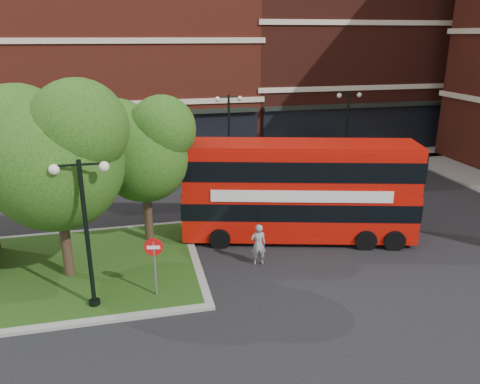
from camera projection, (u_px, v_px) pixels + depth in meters
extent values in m
plane|color=black|center=(259.00, 291.00, 16.25)|extent=(120.00, 120.00, 0.00)
cube|color=slate|center=(194.00, 166.00, 31.46)|extent=(44.00, 3.00, 0.12)
cube|color=maroon|center=(69.00, 56.00, 34.43)|extent=(26.00, 12.00, 14.00)
cube|color=#471911|center=(346.00, 41.00, 38.87)|extent=(18.00, 12.00, 16.00)
cube|color=gray|center=(29.00, 274.00, 17.27)|extent=(12.60, 7.60, 0.12)
cube|color=#19380F|center=(29.00, 274.00, 17.26)|extent=(12.00, 7.00, 0.15)
cylinder|color=#2D2116|center=(64.00, 229.00, 16.53)|extent=(0.36, 0.36, 3.92)
sphere|color=#194110|center=(56.00, 164.00, 15.77)|extent=(4.60, 4.60, 4.60)
sphere|color=#194110|center=(19.00, 135.00, 15.86)|extent=(3.45, 3.45, 3.45)
sphere|color=#194110|center=(79.00, 128.00, 15.14)|extent=(3.22, 3.22, 3.22)
cylinder|color=#2D2116|center=(147.00, 204.00, 19.55)|extent=(0.36, 0.36, 3.47)
sphere|color=#194110|center=(144.00, 155.00, 18.88)|extent=(3.80, 3.80, 3.80)
sphere|color=#194110|center=(118.00, 134.00, 18.94)|extent=(2.85, 2.85, 2.85)
sphere|color=#194110|center=(162.00, 129.00, 18.34)|extent=(2.66, 2.66, 2.66)
cylinder|color=black|center=(87.00, 238.00, 14.45)|extent=(0.14, 0.14, 5.00)
cylinder|color=black|center=(95.00, 304.00, 15.20)|extent=(0.36, 0.36, 0.30)
cube|color=black|center=(79.00, 165.00, 13.70)|extent=(1.40, 0.06, 0.06)
sphere|color=#F2EACC|center=(54.00, 169.00, 13.58)|extent=(0.32, 0.32, 0.32)
sphere|color=#F2EACC|center=(104.00, 167.00, 13.88)|extent=(0.32, 0.32, 0.32)
cylinder|color=black|center=(229.00, 135.00, 29.27)|extent=(0.14, 0.14, 5.00)
cylinder|color=black|center=(229.00, 171.00, 30.02)|extent=(0.36, 0.36, 0.30)
cube|color=black|center=(229.00, 97.00, 28.52)|extent=(1.40, 0.06, 0.06)
sphere|color=#F2EACC|center=(217.00, 99.00, 28.40)|extent=(0.32, 0.32, 0.32)
sphere|color=#F2EACC|center=(240.00, 99.00, 28.70)|extent=(0.32, 0.32, 0.32)
cylinder|color=black|center=(347.00, 130.00, 31.00)|extent=(0.14, 0.14, 5.00)
cylinder|color=black|center=(344.00, 164.00, 31.75)|extent=(0.36, 0.36, 0.30)
cube|color=black|center=(349.00, 94.00, 30.25)|extent=(1.40, 0.06, 0.06)
sphere|color=#F2EACC|center=(339.00, 96.00, 30.13)|extent=(0.32, 0.32, 0.32)
sphere|color=#F2EACC|center=(359.00, 95.00, 30.43)|extent=(0.32, 0.32, 0.32)
cube|color=#B61007|center=(298.00, 209.00, 20.13)|extent=(10.01, 4.63, 1.86)
cube|color=#B61007|center=(300.00, 168.00, 19.54)|extent=(9.91, 4.58, 1.86)
cube|color=black|center=(300.00, 165.00, 19.51)|extent=(10.01, 4.63, 0.84)
cube|color=silver|center=(302.00, 197.00, 18.74)|extent=(7.09, 1.90, 0.49)
imported|color=gray|center=(258.00, 244.00, 17.94)|extent=(0.63, 0.44, 1.65)
imported|color=silver|center=(168.00, 167.00, 29.00)|extent=(4.24, 2.09, 1.39)
imported|color=white|center=(304.00, 153.00, 32.46)|extent=(4.07, 1.71, 1.31)
cylinder|color=slate|center=(155.00, 270.00, 15.50)|extent=(0.08, 0.08, 2.09)
cylinder|color=red|center=(154.00, 247.00, 15.23)|extent=(0.61, 0.15, 0.61)
cube|color=white|center=(154.00, 247.00, 15.23)|extent=(0.43, 0.11, 0.11)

